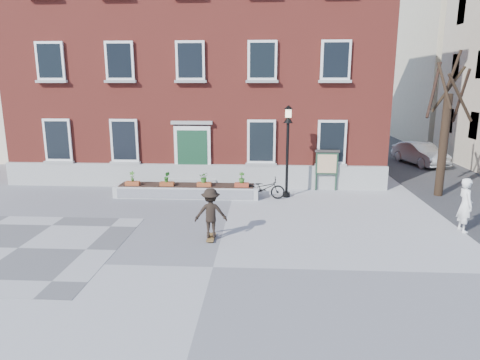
# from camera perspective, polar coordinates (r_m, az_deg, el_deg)

# --- Properties ---
(ground) EXTENTS (100.00, 100.00, 0.00)m
(ground) POSITION_cam_1_polar(r_m,az_deg,el_deg) (11.76, -3.62, -11.51)
(ground) COLOR #959598
(ground) RESTS_ON ground
(checker_patch) EXTENTS (6.00, 6.00, 0.01)m
(checker_patch) POSITION_cam_1_polar(r_m,az_deg,el_deg) (14.58, -27.47, -8.05)
(checker_patch) COLOR #525254
(checker_patch) RESTS_ON ground
(bicycle) EXTENTS (1.77, 0.65, 0.93)m
(bicycle) POSITION_cam_1_polar(r_m,az_deg,el_deg) (18.19, 3.23, -1.09)
(bicycle) COLOR black
(bicycle) RESTS_ON ground
(parked_car) EXTENTS (2.45, 4.30, 1.34)m
(parked_car) POSITION_cam_1_polar(r_m,az_deg,el_deg) (27.90, 22.88, 3.26)
(parked_car) COLOR #B8BBBE
(parked_car) RESTS_ON ground
(bystander) EXTENTS (0.47, 0.69, 1.81)m
(bystander) POSITION_cam_1_polar(r_m,az_deg,el_deg) (15.94, 27.82, -2.98)
(bystander) COLOR white
(bystander) RESTS_ON ground
(brick_building) EXTENTS (18.40, 10.85, 12.60)m
(brick_building) POSITION_cam_1_polar(r_m,az_deg,el_deg) (24.87, -4.62, 16.20)
(brick_building) COLOR maroon
(brick_building) RESTS_ON ground
(planter_assembly) EXTENTS (6.20, 1.12, 1.15)m
(planter_assembly) POSITION_cam_1_polar(r_m,az_deg,el_deg) (18.68, -7.08, -1.30)
(planter_assembly) COLOR beige
(planter_assembly) RESTS_ON ground
(bare_tree) EXTENTS (1.83, 1.83, 6.16)m
(bare_tree) POSITION_cam_1_polar(r_m,az_deg,el_deg) (20.26, 25.65, 5.79)
(bare_tree) COLOR black
(bare_tree) RESTS_ON ground
(lamp_post) EXTENTS (0.40, 0.40, 3.93)m
(lamp_post) POSITION_cam_1_polar(r_m,az_deg,el_deg) (18.21, 6.38, 5.51)
(lamp_post) COLOR black
(lamp_post) RESTS_ON ground
(notice_board) EXTENTS (1.10, 0.16, 1.87)m
(notice_board) POSITION_cam_1_polar(r_m,az_deg,el_deg) (19.82, 11.50, 2.20)
(notice_board) COLOR #172E20
(notice_board) RESTS_ON ground
(skateboarder) EXTENTS (1.08, 0.78, 1.66)m
(skateboarder) POSITION_cam_1_polar(r_m,az_deg,el_deg) (13.44, -3.92, -4.43)
(skateboarder) COLOR brown
(skateboarder) RESTS_ON ground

